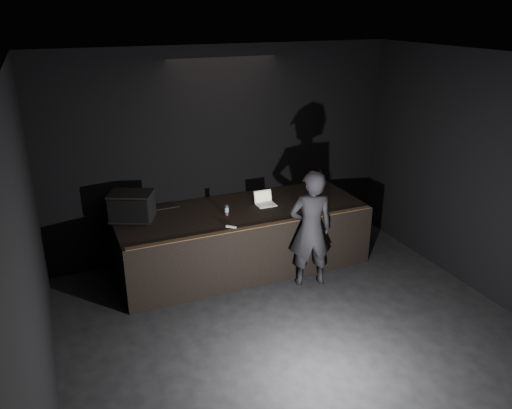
{
  "coord_description": "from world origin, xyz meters",
  "views": [
    {
      "loc": [
        -2.68,
        -4.18,
        4.05
      ],
      "look_at": [
        0.07,
        2.3,
        1.24
      ],
      "focal_mm": 35.0,
      "sensor_mm": 36.0,
      "label": 1
    }
  ],
  "objects": [
    {
      "name": "stage_riser",
      "position": [
        0.0,
        2.73,
        0.5
      ],
      "size": [
        4.0,
        1.5,
        1.0
      ],
      "primitive_type": "cube",
      "color": "black",
      "rests_on": "ground"
    },
    {
      "name": "laptop",
      "position": [
        0.44,
        2.8,
        1.06
      ],
      "size": [
        0.31,
        0.28,
        0.21
      ],
      "rotation": [
        0.0,
        0.0,
        0.0
      ],
      "color": "white",
      "rests_on": "stage_riser"
    },
    {
      "name": "person",
      "position": [
        0.75,
        1.78,
        0.92
      ],
      "size": [
        0.75,
        0.58,
        1.84
      ],
      "primitive_type": "imported",
      "rotation": [
        0.0,
        0.0,
        2.91
      ],
      "color": "black",
      "rests_on": "ground"
    },
    {
      "name": "stage_monitor",
      "position": [
        -1.67,
        3.04,
        1.21
      ],
      "size": [
        0.77,
        0.68,
        0.43
      ],
      "rotation": [
        0.0,
        0.0,
        -0.43
      ],
      "color": "black",
      "rests_on": "stage_riser"
    },
    {
      "name": "room_walls",
      "position": [
        0.0,
        0.0,
        2.02
      ],
      "size": [
        6.1,
        7.1,
        3.52
      ],
      "color": "black",
      "rests_on": "ground"
    },
    {
      "name": "beer_can",
      "position": [
        -0.29,
        2.62,
        1.08
      ],
      "size": [
        0.07,
        0.07,
        0.16
      ],
      "color": "silver",
      "rests_on": "stage_riser"
    },
    {
      "name": "plastic_cup",
      "position": [
        0.45,
        2.58,
        1.05
      ],
      "size": [
        0.08,
        0.08,
        0.09
      ],
      "primitive_type": "cylinder",
      "color": "white",
      "rests_on": "stage_riser"
    },
    {
      "name": "cable",
      "position": [
        -1.4,
        3.22,
        1.01
      ],
      "size": [
        1.02,
        0.04,
        0.02
      ],
      "primitive_type": "cylinder",
      "rotation": [
        0.0,
        1.57,
        0.02
      ],
      "color": "black",
      "rests_on": "stage_riser"
    },
    {
      "name": "ground",
      "position": [
        0.0,
        0.0,
        0.0
      ],
      "size": [
        7.0,
        7.0,
        0.0
      ],
      "primitive_type": "plane",
      "color": "black",
      "rests_on": "ground"
    },
    {
      "name": "wii_remote",
      "position": [
        -0.4,
        2.13,
        1.01
      ],
      "size": [
        0.13,
        0.14,
        0.03
      ],
      "primitive_type": "cube",
      "rotation": [
        0.0,
        0.0,
        0.76
      ],
      "color": "silver",
      "rests_on": "stage_riser"
    },
    {
      "name": "riser_lip",
      "position": [
        0.0,
        2.02,
        1.01
      ],
      "size": [
        3.92,
        0.1,
        0.01
      ],
      "primitive_type": "cube",
      "color": "brown",
      "rests_on": "stage_riser"
    }
  ]
}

